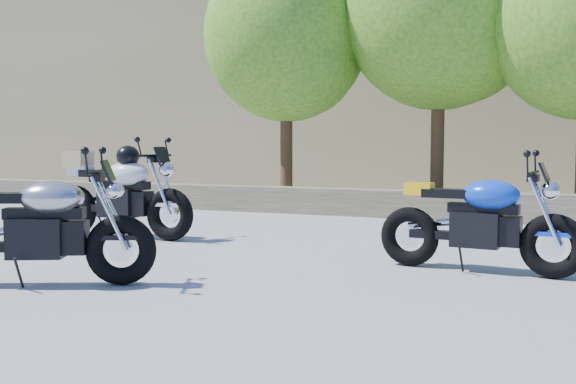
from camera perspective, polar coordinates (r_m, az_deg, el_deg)
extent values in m
plane|color=gray|center=(7.03, -4.75, -6.60)|extent=(90.00, 90.00, 0.00)
cube|color=brown|center=(12.09, 7.56, -0.96)|extent=(22.00, 0.55, 0.50)
cube|color=olive|center=(34.66, 23.15, 14.03)|extent=(80.00, 30.00, 15.00)
cylinder|color=#382314|center=(14.49, -0.14, 4.90)|extent=(0.28, 0.28, 3.02)
sphere|color=#2D6917|center=(14.70, -0.15, 13.77)|extent=(3.67, 3.67, 3.67)
sphere|color=#2D6917|center=(14.14, 1.26, 11.50)|extent=(2.38, 2.38, 2.38)
cylinder|color=#382314|center=(13.92, 13.16, 5.52)|extent=(0.28, 0.28, 3.36)
sphere|color=#2D6917|center=(14.21, 13.33, 15.72)|extent=(4.08, 4.08, 4.08)
sphere|color=#2D6917|center=(13.71, 15.17, 13.07)|extent=(2.64, 2.64, 2.64)
torus|color=black|center=(6.22, -14.62, -5.02)|extent=(0.67, 0.44, 0.66)
cylinder|color=silver|center=(6.22, -14.62, -5.02)|extent=(0.22, 0.14, 0.23)
cube|color=black|center=(6.40, -21.39, -3.80)|extent=(0.58, 0.50, 0.37)
cube|color=black|center=(6.35, -20.82, -1.77)|extent=(0.72, 0.47, 0.10)
ellipsoid|color=#A2A3A7|center=(6.31, -20.23, -0.47)|extent=(0.71, 0.62, 0.31)
cube|color=black|center=(6.46, -24.08, -0.47)|extent=(0.56, 0.43, 0.09)
cylinder|color=black|center=(6.19, -16.62, 1.73)|extent=(0.33, 0.63, 0.03)
sphere|color=silver|center=(6.16, -15.09, 0.11)|extent=(0.19, 0.19, 0.19)
torus|color=black|center=(8.97, -10.47, -1.98)|extent=(0.73, 0.18, 0.73)
torus|color=black|center=(9.97, -18.35, -1.52)|extent=(0.73, 0.18, 0.73)
cylinder|color=silver|center=(8.97, -10.47, -1.98)|extent=(0.25, 0.05, 0.25)
cylinder|color=silver|center=(9.97, -18.35, -1.52)|extent=(0.25, 0.05, 0.25)
cube|color=black|center=(9.45, -14.75, -0.91)|extent=(0.55, 0.34, 0.41)
cube|color=black|center=(9.38, -14.39, 0.60)|extent=(0.80, 0.18, 0.11)
ellipsoid|color=silver|center=(9.33, -14.02, 1.57)|extent=(0.66, 0.44, 0.35)
cube|color=black|center=(9.64, -16.39, 1.60)|extent=(0.57, 0.25, 0.10)
cube|color=silver|center=(9.86, -17.93, 1.89)|extent=(0.32, 0.23, 0.15)
cylinder|color=black|center=(9.05, -11.74, 3.19)|extent=(0.04, 0.75, 0.04)
sphere|color=silver|center=(8.95, -10.76, 1.96)|extent=(0.21, 0.21, 0.21)
ellipsoid|color=black|center=(9.32, -14.04, 3.11)|extent=(0.32, 0.34, 0.30)
cube|color=#998559|center=(9.88, -18.15, 2.81)|extent=(0.34, 0.30, 0.23)
torus|color=black|center=(6.82, 22.51, -4.47)|extent=(0.66, 0.22, 0.65)
torus|color=black|center=(7.11, 10.75, -3.90)|extent=(0.66, 0.22, 0.65)
cylinder|color=silver|center=(6.82, 22.51, -4.47)|extent=(0.22, 0.06, 0.22)
cylinder|color=silver|center=(7.11, 10.75, -3.90)|extent=(0.22, 0.06, 0.22)
cube|color=black|center=(6.91, 16.37, -3.20)|extent=(0.51, 0.34, 0.36)
cube|color=black|center=(6.88, 16.98, -1.39)|extent=(0.72, 0.22, 0.10)
ellipsoid|color=#0D37C6|center=(6.85, 17.58, -0.24)|extent=(0.61, 0.44, 0.31)
cube|color=black|center=(6.95, 13.98, -0.12)|extent=(0.52, 0.26, 0.09)
cube|color=yellow|center=(7.02, 11.59, 0.30)|extent=(0.30, 0.22, 0.13)
cylinder|color=black|center=(6.78, 20.98, 1.60)|extent=(0.09, 0.67, 0.03)
sphere|color=silver|center=(6.77, 22.30, 0.11)|extent=(0.18, 0.18, 0.18)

